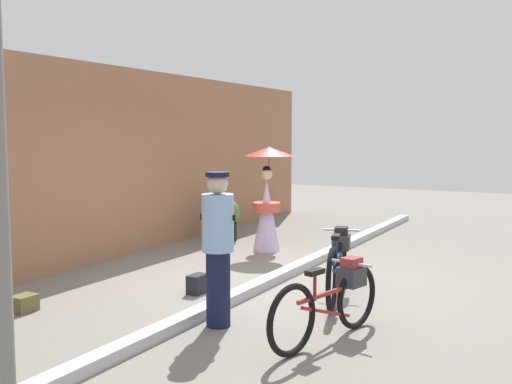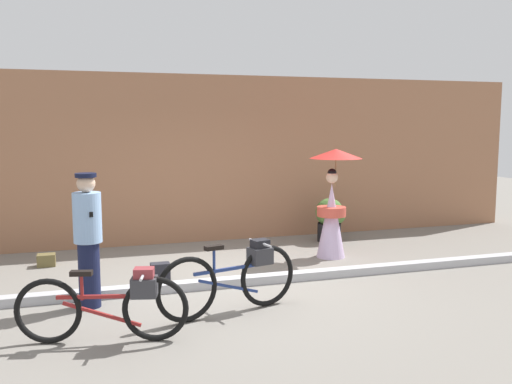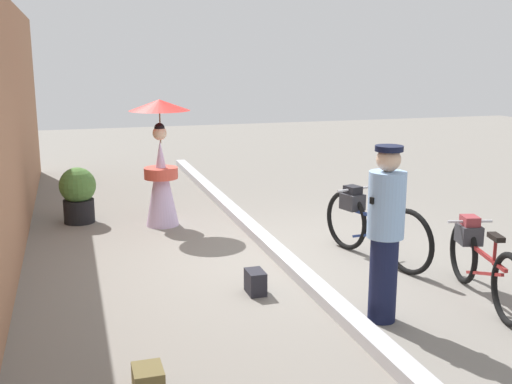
{
  "view_description": "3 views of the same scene",
  "coord_description": "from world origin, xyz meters",
  "px_view_note": "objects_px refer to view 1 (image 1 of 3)",
  "views": [
    {
      "loc": [
        -7.23,
        -3.68,
        2.05
      ],
      "look_at": [
        -0.17,
        0.18,
        1.27
      ],
      "focal_mm": 41.85,
      "sensor_mm": 36.0,
      "label": 1
    },
    {
      "loc": [
        -1.96,
        -7.25,
        2.25
      ],
      "look_at": [
        0.4,
        0.28,
        1.27
      ],
      "focal_mm": 38.79,
      "sensor_mm": 36.0,
      "label": 2
    },
    {
      "loc": [
        -6.76,
        2.38,
        2.44
      ],
      "look_at": [
        0.13,
        0.28,
        0.84
      ],
      "focal_mm": 43.04,
      "sensor_mm": 36.0,
      "label": 3
    }
  ],
  "objects_px": {
    "person_officer": "(218,245)",
    "bicycle_far_side": "(338,263)",
    "bicycle_near_officer": "(332,299)",
    "person_with_parasol": "(267,197)",
    "potted_plant_by_door": "(226,218)",
    "backpack_spare": "(24,303)",
    "backpack_on_pavement": "(198,284)"
  },
  "relations": [
    {
      "from": "person_officer",
      "to": "backpack_on_pavement",
      "type": "height_order",
      "value": "person_officer"
    },
    {
      "from": "person_officer",
      "to": "potted_plant_by_door",
      "type": "relative_size",
      "value": 1.99
    },
    {
      "from": "bicycle_far_side",
      "to": "person_officer",
      "type": "bearing_deg",
      "value": 156.11
    },
    {
      "from": "bicycle_far_side",
      "to": "potted_plant_by_door",
      "type": "distance_m",
      "value": 4.39
    },
    {
      "from": "bicycle_far_side",
      "to": "backpack_on_pavement",
      "type": "bearing_deg",
      "value": 111.66
    },
    {
      "from": "bicycle_far_side",
      "to": "potted_plant_by_door",
      "type": "height_order",
      "value": "bicycle_far_side"
    },
    {
      "from": "person_with_parasol",
      "to": "backpack_on_pavement",
      "type": "height_order",
      "value": "person_with_parasol"
    },
    {
      "from": "person_officer",
      "to": "potted_plant_by_door",
      "type": "distance_m",
      "value": 5.21
    },
    {
      "from": "person_officer",
      "to": "backpack_on_pavement",
      "type": "distance_m",
      "value": 1.56
    },
    {
      "from": "potted_plant_by_door",
      "to": "backpack_on_pavement",
      "type": "relative_size",
      "value": 3.04
    },
    {
      "from": "potted_plant_by_door",
      "to": "backpack_on_pavement",
      "type": "distance_m",
      "value": 3.89
    },
    {
      "from": "bicycle_near_officer",
      "to": "backpack_spare",
      "type": "bearing_deg",
      "value": 103.48
    },
    {
      "from": "bicycle_far_side",
      "to": "potted_plant_by_door",
      "type": "xyz_separation_m",
      "value": [
        2.82,
        3.37,
        0.0
      ]
    },
    {
      "from": "person_officer",
      "to": "backpack_spare",
      "type": "bearing_deg",
      "value": 105.79
    },
    {
      "from": "bicycle_far_side",
      "to": "potted_plant_by_door",
      "type": "bearing_deg",
      "value": 50.1
    },
    {
      "from": "potted_plant_by_door",
      "to": "backpack_spare",
      "type": "relative_size",
      "value": 3.05
    },
    {
      "from": "bicycle_near_officer",
      "to": "bicycle_far_side",
      "type": "distance_m",
      "value": 1.54
    },
    {
      "from": "potted_plant_by_door",
      "to": "bicycle_near_officer",
      "type": "bearing_deg",
      "value": -137.92
    },
    {
      "from": "bicycle_near_officer",
      "to": "person_with_parasol",
      "type": "xyz_separation_m",
      "value": [
        3.76,
        2.69,
        0.55
      ]
    },
    {
      "from": "bicycle_near_officer",
      "to": "person_officer",
      "type": "relative_size",
      "value": 1.05
    },
    {
      "from": "bicycle_far_side",
      "to": "person_with_parasol",
      "type": "bearing_deg",
      "value": 43.67
    },
    {
      "from": "bicycle_near_officer",
      "to": "bicycle_far_side",
      "type": "xyz_separation_m",
      "value": [
        1.46,
        0.49,
        0.04
      ]
    },
    {
      "from": "bicycle_near_officer",
      "to": "person_with_parasol",
      "type": "height_order",
      "value": "person_with_parasol"
    },
    {
      "from": "person_with_parasol",
      "to": "potted_plant_by_door",
      "type": "height_order",
      "value": "person_with_parasol"
    },
    {
      "from": "bicycle_near_officer",
      "to": "person_with_parasol",
      "type": "relative_size",
      "value": 0.95
    },
    {
      "from": "backpack_spare",
      "to": "bicycle_near_officer",
      "type": "bearing_deg",
      "value": -76.52
    },
    {
      "from": "bicycle_far_side",
      "to": "person_with_parasol",
      "type": "xyz_separation_m",
      "value": [
        2.31,
        2.2,
        0.52
      ]
    },
    {
      "from": "bicycle_near_officer",
      "to": "backpack_on_pavement",
      "type": "distance_m",
      "value": 2.32
    },
    {
      "from": "bicycle_near_officer",
      "to": "backpack_spare",
      "type": "relative_size",
      "value": 6.37
    },
    {
      "from": "bicycle_near_officer",
      "to": "backpack_spare",
      "type": "xyz_separation_m",
      "value": [
        -0.83,
        3.48,
        -0.31
      ]
    },
    {
      "from": "person_officer",
      "to": "bicycle_far_side",
      "type": "bearing_deg",
      "value": -23.89
    },
    {
      "from": "potted_plant_by_door",
      "to": "backpack_spare",
      "type": "bearing_deg",
      "value": -175.76
    }
  ]
}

